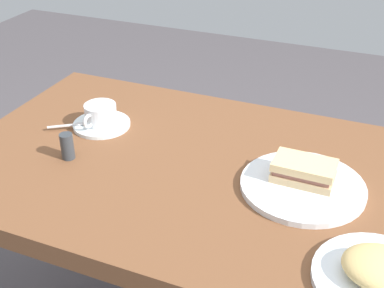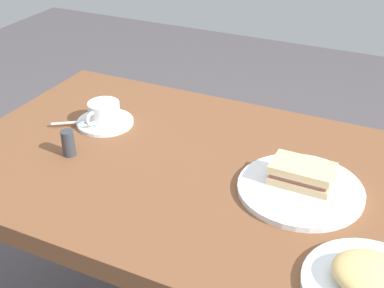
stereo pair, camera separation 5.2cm
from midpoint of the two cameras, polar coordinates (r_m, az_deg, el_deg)
dining_table at (r=1.25m, az=1.80°, el=-6.56°), size 1.31×0.74×0.74m
sandwich_plate at (r=1.15m, az=11.05°, el=-4.75°), size 0.28×0.28×0.01m
sandwich_front at (r=1.15m, az=11.20°, el=-2.98°), size 0.14×0.09×0.05m
coffee_saucer at (r=1.40m, az=-11.18°, el=2.17°), size 0.15×0.15×0.01m
coffee_cup at (r=1.39m, az=-11.36°, el=3.38°), size 0.09×0.11×0.05m
spoon at (r=1.40m, az=-14.37°, el=2.10°), size 0.09×0.07×0.01m
side_plate at (r=0.96m, az=18.98°, el=-14.40°), size 0.24×0.24×0.01m
side_food_pile at (r=0.94m, az=19.28°, el=-13.15°), size 0.14×0.12×0.04m
salt_shaker at (r=1.26m, az=-15.02°, el=-0.26°), size 0.03×0.03×0.07m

